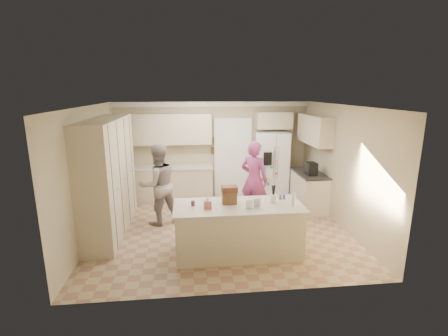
{
  "coord_description": "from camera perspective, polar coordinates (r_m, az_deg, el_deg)",
  "views": [
    {
      "loc": [
        -0.63,
        -6.44,
        2.91
      ],
      "look_at": [
        0.1,
        0.35,
        1.25
      ],
      "focal_mm": 26.0,
      "sensor_mm": 36.0,
      "label": 1
    }
  ],
  "objects": [
    {
      "name": "tissue_plume",
      "position": [
        5.55,
        -2.91,
        -5.34
      ],
      "size": [
        0.08,
        0.08,
        0.08
      ],
      "primitive_type": "cone",
      "color": "white",
      "rests_on": "tissue_box"
    },
    {
      "name": "pantry_bank",
      "position": [
        7.06,
        -19.61,
        -1.37
      ],
      "size": [
        0.6,
        2.6,
        2.35
      ],
      "primitive_type": "cube",
      "color": "beige",
      "rests_on": "floor"
    },
    {
      "name": "doorway_casing",
      "position": [
        8.96,
        1.56,
        1.68
      ],
      "size": [
        1.02,
        0.03,
        2.22
      ],
      "primitive_type": "cube",
      "color": "white",
      "rests_on": "floor"
    },
    {
      "name": "greeting_card_a",
      "position": [
        5.57,
        4.41,
        -6.38
      ],
      "size": [
        0.12,
        0.06,
        0.16
      ],
      "primitive_type": "cube",
      "rotation": [
        0.15,
        0.0,
        0.2
      ],
      "color": "white",
      "rests_on": "island_top"
    },
    {
      "name": "dollhouse_body",
      "position": [
        5.8,
        0.95,
        -5.22
      ],
      "size": [
        0.26,
        0.18,
        0.22
      ],
      "primitive_type": "cube",
      "color": "brown",
      "rests_on": "island_top"
    },
    {
      "name": "fridge_handle_r",
      "position": [
        8.6,
        9.41,
        0.98
      ],
      "size": [
        0.02,
        0.02,
        0.85
      ],
      "primitive_type": "cylinder",
      "color": "silver",
      "rests_on": "refrigerator"
    },
    {
      "name": "island_base",
      "position": [
        5.94,
        2.51,
        -10.91
      ],
      "size": [
        2.2,
        0.9,
        0.88
      ],
      "primitive_type": "cube",
      "color": "beige",
      "rests_on": "floor"
    },
    {
      "name": "coffee_maker",
      "position": [
        8.01,
        15.12,
        -0.1
      ],
      "size": [
        0.22,
        0.28,
        0.3
      ],
      "primitive_type": "cube",
      "color": "black",
      "rests_on": "right_countertop"
    },
    {
      "name": "back_base_cab",
      "position": [
        8.81,
        -9.29,
        -2.81
      ],
      "size": [
        2.2,
        0.6,
        0.88
      ],
      "primitive_type": "cube",
      "color": "beige",
      "rests_on": "floor"
    },
    {
      "name": "back_countertop",
      "position": [
        8.68,
        -9.41,
        0.09
      ],
      "size": [
        2.24,
        0.63,
        0.04
      ],
      "primitive_type": "cube",
      "color": "beige",
      "rests_on": "back_base_cab"
    },
    {
      "name": "fridge_dispenser",
      "position": [
        8.51,
        7.68,
        1.61
      ],
      "size": [
        0.22,
        0.03,
        0.35
      ],
      "primitive_type": "cube",
      "color": "black",
      "rests_on": "refrigerator"
    },
    {
      "name": "wall_back",
      "position": [
        8.92,
        -2.0,
        3.25
      ],
      "size": [
        5.2,
        0.02,
        2.6
      ],
      "primitive_type": "cube",
      "color": "tan",
      "rests_on": "ground"
    },
    {
      "name": "greeting_card_b",
      "position": [
        5.65,
        5.83,
        -6.14
      ],
      "size": [
        0.12,
        0.05,
        0.16
      ],
      "primitive_type": "cube",
      "rotation": [
        0.15,
        0.0,
        -0.1
      ],
      "color": "silver",
      "rests_on": "island_top"
    },
    {
      "name": "right_base_cab",
      "position": [
        8.37,
        14.69,
        -3.96
      ],
      "size": [
        0.6,
        1.2,
        0.88
      ],
      "primitive_type": "cube",
      "color": "beige",
      "rests_on": "floor"
    },
    {
      "name": "wall_left",
      "position": [
        6.93,
        -22.55,
        -0.85
      ],
      "size": [
        0.02,
        4.6,
        2.6
      ],
      "primitive_type": "cube",
      "color": "tan",
      "rests_on": "ground"
    },
    {
      "name": "teen_boy",
      "position": [
        7.21,
        -11.51,
        -2.88
      ],
      "size": [
        1.08,
        1.0,
        1.79
      ],
      "primitive_type": "imported",
      "rotation": [
        0.0,
        0.0,
        3.61
      ],
      "color": "gray",
      "rests_on": "floor"
    },
    {
      "name": "doorway_opening",
      "position": [
        9.0,
        1.53,
        1.72
      ],
      "size": [
        0.9,
        0.06,
        2.1
      ],
      "primitive_type": "cube",
      "color": "black",
      "rests_on": "floor"
    },
    {
      "name": "island_top",
      "position": [
        5.77,
        2.56,
        -6.75
      ],
      "size": [
        2.28,
        0.96,
        0.05
      ],
      "primitive_type": "cube",
      "color": "beige",
      "rests_on": "island_base"
    },
    {
      "name": "shaker_pepper",
      "position": [
        6.14,
        10.52,
        -5.01
      ],
      "size": [
        0.05,
        0.05,
        0.09
      ],
      "primitive_type": "cylinder",
      "color": "#334B95",
      "rests_on": "island_top"
    },
    {
      "name": "wall_frame_lower",
      "position": [
        8.89,
        -1.85,
        3.08
      ],
      "size": [
        0.15,
        0.02,
        0.2
      ],
      "primitive_type": "cube",
      "color": "brown",
      "rests_on": "wall_back"
    },
    {
      "name": "jam_jar",
      "position": [
        5.73,
        -5.49,
        -6.2
      ],
      "size": [
        0.07,
        0.07,
        0.09
      ],
      "primitive_type": "cylinder",
      "color": "#59263F",
      "rests_on": "island_top"
    },
    {
      "name": "crown_back",
      "position": [
        8.73,
        -2.04,
        11.16
      ],
      "size": [
        5.2,
        0.08,
        0.12
      ],
      "primitive_type": "cube",
      "color": "white",
      "rests_on": "wall_back"
    },
    {
      "name": "back_upper_cab",
      "position": [
        8.64,
        -9.62,
        6.76
      ],
      "size": [
        2.2,
        0.35,
        0.8
      ],
      "primitive_type": "cube",
      "color": "beige",
      "rests_on": "wall_back"
    },
    {
      "name": "ceiling",
      "position": [
        6.48,
        -0.56,
        11.0
      ],
      "size": [
        5.2,
        4.6,
        0.02
      ],
      "primitive_type": "cube",
      "color": "white",
      "rests_on": "wall_back"
    },
    {
      "name": "tissue_box",
      "position": [
        5.59,
        -2.9,
        -6.4
      ],
      "size": [
        0.13,
        0.13,
        0.14
      ],
      "primitive_type": "cube",
      "color": "#CB6663",
      "rests_on": "island_top"
    },
    {
      "name": "over_fridge_cab",
      "position": [
        8.9,
        8.81,
        8.28
      ],
      "size": [
        0.95,
        0.35,
        0.45
      ],
      "primitive_type": "cube",
      "color": "beige",
      "rests_on": "wall_back"
    },
    {
      "name": "wall_frame_upper",
      "position": [
        8.84,
        -1.86,
        4.8
      ],
      "size": [
        0.15,
        0.02,
        0.2
      ],
      "primitive_type": "cube",
      "color": "brown",
      "rests_on": "wall_back"
    },
    {
      "name": "refrigerator",
      "position": [
        8.97,
        8.44,
        0.56
      ],
      "size": [
        1.03,
        0.87,
        1.8
      ],
      "primitive_type": "cube",
      "rotation": [
        0.0,
        0.0,
        -0.21
      ],
      "color": "white",
      "rests_on": "floor"
    },
    {
      "name": "dollhouse_roof",
      "position": [
        5.75,
        0.95,
        -3.71
      ],
      "size": [
        0.28,
        0.2,
        0.1
      ],
      "primitive_type": "cube",
      "color": "#592D1E",
      "rests_on": "dollhouse_body"
    },
    {
      "name": "shaker_salt",
      "position": [
        6.12,
        9.89,
        -5.04
      ],
      "size": [
        0.05,
        0.05,
        0.09
      ],
      "primitive_type": "cylinder",
      "color": "#334B95",
      "rests_on": "island_top"
    },
    {
      "name": "teen_girl",
      "position": [
        7.44,
        5.28,
        -2.08
      ],
      "size": [
        0.78,
        0.74,
        1.8
      ],
      "primitive_type": "imported",
      "rotation": [
        0.0,
        0.0,
        2.5
      ],
      "color": "#9F3B7D",
      "rests_on": "floor"
    },
    {
      "name": "right_countertop",
      "position": [
        8.24,
        14.81,
        -0.92
      ],
      "size": [
        0.63,
        1.24,
        0.04
      ],
      "primitive_type": "cube",
      "color": "#2D2B28",
      "rests_on": "right_base_cab"
    },
    {
      "name": "wall_front",
      "position": [
        4.48,
        2.41,
        -7.42
      ],
      "size": [
        5.2,
        0.02,
        2.6
      ],
      "primitive_type": "cube",
      "color": "tan",
      "rests_on": "ground"
    },
    {
      "name": "right_upper_cab",
      "position": [
        8.29,
        15.64,
        6.51
      ],
      "size": [
        0.35,
        1.5,
        0.7
      ],
      "primitive_type": "cube",
      "color": "beige",
      "rests_on": "wall_right"
    },
    {
      "name": "fridge_magnets",
      "position": [
        8.63,
        9.04,
        0.01
      ],
      "size": [
        0.76,
        0.02,
        1.44
      ],
      "primitive_type": null,
      "color": "tan",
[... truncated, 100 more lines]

